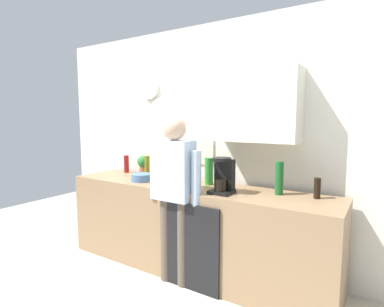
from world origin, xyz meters
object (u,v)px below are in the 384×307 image
Objects in this scene: bottle_red_vinegar at (126,164)px; bottle_dark_sauce at (317,188)px; bottle_green_wine at (279,178)px; potted_plant at (143,163)px; bottle_clear_soda at (209,171)px; bottle_amber_beer at (178,176)px; cup_terracotta_mug at (159,175)px; dish_soap at (163,175)px; person_at_sink at (175,186)px; mixing_bowl at (141,177)px; bottle_olive_oil at (147,166)px; coffee_maker at (223,177)px.

bottle_red_vinegar is 2.29m from bottle_dark_sauce.
bottle_green_wine is 1.73m from potted_plant.
bottle_clear_soda is at bearing -179.57° from bottle_dark_sauce.
bottle_amber_beer is 1.00× the size of potted_plant.
cup_terracotta_mug is (-1.37, -0.01, -0.10)m from bottle_green_wine.
bottle_green_wine is (0.74, -0.03, 0.01)m from bottle_clear_soda.
dish_soap is 0.11× the size of person_at_sink.
bottle_amber_beer is 1.05× the size of mixing_bowl.
potted_plant is at bearing 153.93° from bottle_amber_beer.
bottle_green_wine reaches higher than bottle_amber_beer.
bottle_red_vinegar is at bearing 170.97° from cup_terracotta_mug.
bottle_olive_oil is at bearing -177.86° from bottle_clear_soda.
bottle_clear_soda is 0.17× the size of person_at_sink.
bottle_amber_beer is 0.52m from cup_terracotta_mug.
bottle_olive_oil is (-0.81, -0.03, -0.02)m from bottle_clear_soda.
bottle_green_wine is at bearing 0.06° from bottle_olive_oil.
bottle_clear_soda is at bearing 20.14° from dish_soap.
bottle_dark_sauce is at bearing 8.86° from person_at_sink.
coffee_maker reaches higher than bottle_dark_sauce.
bottle_clear_soda is 0.50m from dish_soap.
bottle_olive_oil reaches higher than bottle_red_vinegar.
bottle_green_wine reaches higher than bottle_red_vinegar.
person_at_sink is (1.11, -0.50, -0.06)m from bottle_red_vinegar.
bottle_green_wine is at bearing -2.22° from bottle_clear_soda.
cup_terracotta_mug is at bearing 139.76° from dish_soap.
bottle_amber_beer is at bearing -18.59° from bottle_red_vinegar.
potted_plant is (-1.72, 0.13, -0.02)m from bottle_green_wine.
coffee_maker reaches higher than mixing_bowl.
bottle_red_vinegar is at bearing -171.66° from potted_plant.
dish_soap is at bearing 174.43° from coffee_maker.
bottle_amber_beer is 0.17m from person_at_sink.
mixing_bowl is 0.14× the size of person_at_sink.
coffee_maker is 0.94m from cup_terracotta_mug.
bottle_dark_sauce is 1.96× the size of cup_terracotta_mug.
cup_terracotta_mug is (0.18, -0.01, -0.08)m from bottle_olive_oil.
bottle_amber_beer is 0.89m from potted_plant.
bottle_amber_beer reaches higher than bottle_dark_sauce.
bottle_green_wine is at bearing 6.76° from dish_soap.
bottle_green_wine is at bearing 8.59° from mixing_bowl.
cup_terracotta_mug is 0.64m from person_at_sink.
mixing_bowl is (-1.00, -0.00, -0.11)m from coffee_maker.
cup_terracotta_mug is at bearing 129.79° from person_at_sink.
potted_plant is 0.14× the size of person_at_sink.
bottle_red_vinegar is at bearing 161.41° from bottle_amber_beer.
coffee_maker reaches higher than bottle_red_vinegar.
bottle_dark_sauce is at bearing -2.50° from potted_plant.
bottle_red_vinegar is at bearing 177.22° from bottle_clear_soda.
bottle_dark_sauce is at bearing 6.60° from bottle_green_wine.
potted_plant is at bearing 8.34° from bottle_red_vinegar.
dish_soap is (-1.52, -0.18, -0.01)m from bottle_dark_sauce.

